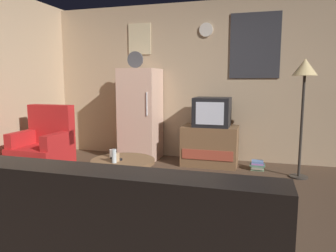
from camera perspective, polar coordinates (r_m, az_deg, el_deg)
ground_plane at (r=3.26m, az=-4.31°, el=-15.39°), size 12.00×12.00×0.00m
wall_with_art at (r=5.35m, az=4.97°, el=8.02°), size 5.20×0.12×2.57m
fridge at (r=5.26m, az=-4.96°, el=2.14°), size 0.60×0.62×1.77m
tv_stand at (r=4.95m, az=7.60°, el=-3.53°), size 0.84×0.53×0.61m
crt_tv at (r=4.87m, az=7.99°, el=2.55°), size 0.54×0.51×0.44m
standing_lamp at (r=4.52m, az=23.45°, el=8.20°), size 0.32×0.32×1.59m
coffee_table at (r=3.67m, az=-8.09°, el=-9.22°), size 0.72×0.72×0.42m
wine_glass at (r=3.47m, az=-9.73°, el=-5.37°), size 0.05×0.05×0.15m
mug_ceramic_white at (r=3.73m, az=-9.98°, el=-4.91°), size 0.08×0.08×0.09m
mug_ceramic_tan at (r=3.55m, az=-9.36°, el=-5.56°), size 0.08×0.08×0.09m
remote_control at (r=3.62m, az=-9.32°, el=-5.85°), size 0.16×0.10×0.02m
armchair at (r=4.79m, az=-21.56°, el=-4.02°), size 0.68×0.68×0.96m
book_stack at (r=4.87m, az=15.85°, el=-6.86°), size 0.22×0.18×0.14m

